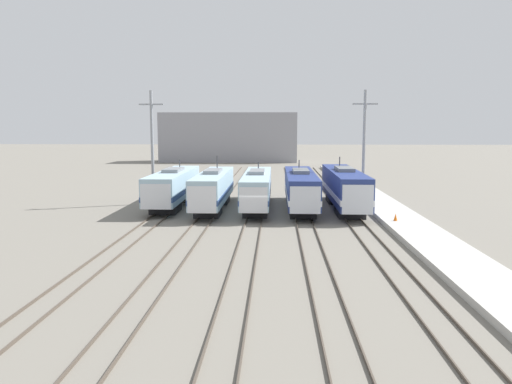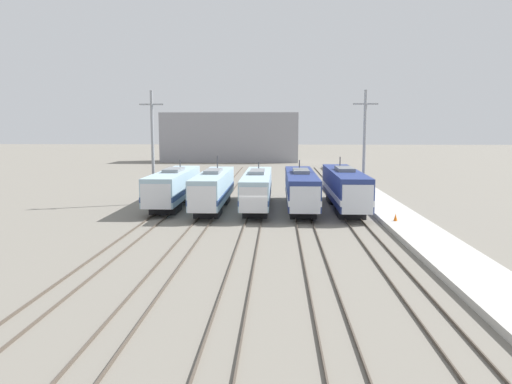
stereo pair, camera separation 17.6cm
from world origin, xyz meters
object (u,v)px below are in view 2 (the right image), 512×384
Objects in this scene: locomotive_center at (257,189)px; traffic_cone at (396,217)px; locomotive_far_left at (173,187)px; locomotive_center_left at (213,189)px; locomotive_far_right at (345,188)px; catenary_tower_left at (153,146)px; locomotive_center_right at (301,189)px; catenary_tower_right at (364,146)px.

traffic_cone is (12.28, -8.53, -1.32)m from locomotive_center.
locomotive_far_left is 1.00× the size of locomotive_center_left.
locomotive_center_left is 25.75× the size of traffic_cone.
locomotive_far_right reaches higher than locomotive_center.
locomotive_center_left is at bearing 155.05° from traffic_cone.
locomotive_far_left is 0.92× the size of locomotive_far_right.
locomotive_far_left is at bearing -37.12° from catenary_tower_left.
locomotive_far_right is at bearing -8.47° from catenary_tower_left.
locomotive_center_left reaches higher than locomotive_center_right.
catenary_tower_left is at bearing 180.00° from catenary_tower_right.
locomotive_far_right is (18.05, -1.14, 0.13)m from locomotive_far_left.
locomotive_center_left is at bearing -177.32° from locomotive_center_right.
catenary_tower_left reaches higher than locomotive_center.
locomotive_center is at bearing -165.38° from catenary_tower_right.
traffic_cone is at bearing -68.92° from locomotive_far_right.
locomotive_center_left is (4.51, -1.76, 0.02)m from locomotive_far_left.
locomotive_far_right is at bearing 2.58° from locomotive_center_right.
catenary_tower_left is at bearing 168.51° from locomotive_center_right.
locomotive_center_left reaches higher than traffic_cone.
locomotive_far_right is at bearing -127.99° from catenary_tower_right.
locomotive_center_right reaches higher than locomotive_center.
locomotive_center_right is at bearing -177.42° from locomotive_far_right.
catenary_tower_right reaches higher than traffic_cone.
catenary_tower_left is at bearing 154.25° from traffic_cone.
locomotive_center_right is at bearing -3.70° from locomotive_center.
locomotive_far_right is at bearing -3.60° from locomotive_far_left.
catenary_tower_left is at bearing 152.39° from locomotive_center_left.
locomotive_far_left is at bearing 155.80° from traffic_cone.
catenary_tower_right is at bearing 0.00° from catenary_tower_left.
locomotive_center_right is 4.52m from locomotive_far_right.
locomotive_far_right reaches higher than locomotive_center_right.
catenary_tower_right is (6.91, 3.27, 4.29)m from locomotive_center_right.
locomotive_center is at bearing -14.44° from catenary_tower_left.
locomotive_center_right is (13.54, -1.34, 0.03)m from locomotive_far_left.
locomotive_center is at bearing 9.00° from locomotive_center_left.
locomotive_center is 1.41× the size of catenary_tower_right.
locomotive_far_right is (13.54, 0.63, 0.11)m from locomotive_center_left.
catenary_tower_left is (-2.55, 1.93, 4.32)m from locomotive_far_left.
locomotive_far_right is 28.02× the size of traffic_cone.
traffic_cone is (3.25, -8.44, -1.48)m from locomotive_far_right.
locomotive_center is (4.51, 0.71, -0.05)m from locomotive_center_left.
locomotive_far_left is 0.96× the size of locomotive_center_right.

